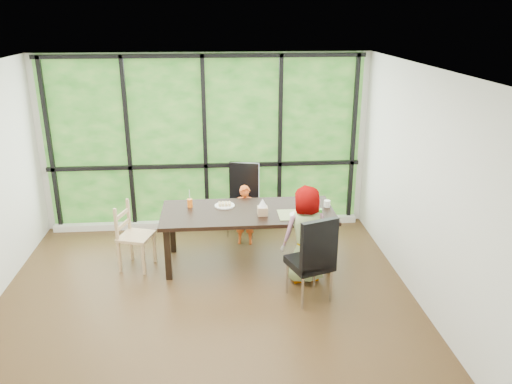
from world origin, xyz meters
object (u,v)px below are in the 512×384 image
at_px(child_toddler, 245,215).
at_px(white_mug, 327,204).
at_px(child_older, 305,235).
at_px(plate_far, 225,206).
at_px(chair_interior_leather, 310,257).
at_px(tissue_box, 263,211).
at_px(chair_end_beech, 136,236).
at_px(orange_cup, 190,203).
at_px(green_cup, 319,213).
at_px(dining_table, 248,236).
at_px(plate_near, 299,215).
at_px(chair_window_leather, 242,200).

distance_m(child_toddler, white_mug, 1.25).
distance_m(child_older, plate_far, 1.24).
distance_m(chair_interior_leather, tissue_box, 0.99).
bearing_deg(chair_end_beech, orange_cup, -54.72).
xyz_separation_m(chair_end_beech, green_cup, (2.39, -0.26, 0.36)).
distance_m(chair_end_beech, child_toddler, 1.62).
xyz_separation_m(dining_table, tissue_box, (0.18, -0.16, 0.43)).
bearing_deg(chair_interior_leather, orange_cup, -59.44).
height_order(child_older, white_mug, child_older).
relative_size(plate_near, white_mug, 2.86).
height_order(plate_far, orange_cup, orange_cup).
height_order(dining_table, child_toddler, child_toddler).
bearing_deg(orange_cup, chair_window_leather, 45.20).
height_order(plate_near, orange_cup, orange_cup).
bearing_deg(tissue_box, plate_near, -7.30).
bearing_deg(dining_table, child_toddler, 90.00).
relative_size(chair_interior_leather, child_toddler, 1.21).
xyz_separation_m(chair_window_leather, white_mug, (1.11, -0.90, 0.25)).
xyz_separation_m(chair_interior_leather, white_mug, (0.42, 1.05, 0.25)).
height_order(chair_end_beech, child_older, child_older).
relative_size(child_toddler, plate_far, 3.28).
relative_size(child_older, orange_cup, 10.97).
height_order(green_cup, tissue_box, same).
bearing_deg(chair_interior_leather, chair_end_beech, -43.61).
xyz_separation_m(orange_cup, green_cup, (1.68, -0.50, -0.00)).
distance_m(chair_interior_leather, plate_near, 0.80).
relative_size(orange_cup, tissue_box, 0.88).
height_order(chair_window_leather, white_mug, chair_window_leather).
distance_m(child_older, orange_cup, 1.65).
height_order(dining_table, orange_cup, orange_cup).
height_order(chair_window_leather, child_older, child_older).
relative_size(child_toddler, white_mug, 10.01).
relative_size(chair_interior_leather, chair_end_beech, 1.20).
height_order(chair_interior_leather, child_toddler, chair_interior_leather).
relative_size(child_toddler, tissue_box, 6.82).
xyz_separation_m(chair_window_leather, chair_end_beech, (-1.46, -0.99, -0.09)).
height_order(chair_window_leather, orange_cup, chair_window_leather).
relative_size(dining_table, white_mug, 25.73).
distance_m(dining_table, chair_end_beech, 1.49).
xyz_separation_m(chair_window_leather, child_older, (0.70, -1.51, 0.09)).
bearing_deg(plate_near, dining_table, 161.71).
height_order(plate_near, white_mug, white_mug).
relative_size(chair_end_beech, child_toddler, 1.01).
bearing_deg(chair_window_leather, plate_near, -45.68).
relative_size(chair_interior_leather, white_mug, 12.10).
relative_size(chair_window_leather, chair_end_beech, 1.20).
bearing_deg(child_toddler, chair_window_leather, 100.86).
bearing_deg(child_toddler, white_mug, -19.42).
distance_m(dining_table, plate_far, 0.53).
distance_m(child_toddler, orange_cup, 0.94).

